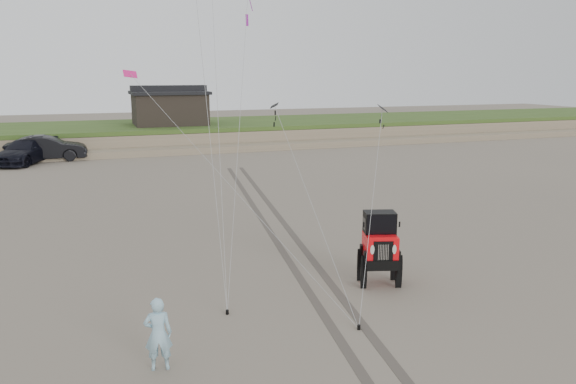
# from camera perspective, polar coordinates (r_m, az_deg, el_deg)

# --- Properties ---
(ground) EXTENTS (160.00, 160.00, 0.00)m
(ground) POSITION_cam_1_polar(r_m,az_deg,el_deg) (14.79, 1.75, -12.39)
(ground) COLOR #6B6054
(ground) RESTS_ON ground
(dune_ridge) EXTENTS (160.00, 14.25, 1.73)m
(dune_ridge) POSITION_cam_1_polar(r_m,az_deg,el_deg) (50.53, -14.17, 5.63)
(dune_ridge) COLOR #7A6B54
(dune_ridge) RESTS_ON ground
(cabin) EXTENTS (6.40, 5.40, 3.35)m
(cabin) POSITION_cam_1_polar(r_m,az_deg,el_deg) (50.08, -11.95, 8.46)
(cabin) COLOR black
(cabin) RESTS_ON dune_ridge
(truck_b) EXTENTS (5.46, 2.03, 1.78)m
(truck_b) POSITION_cam_1_polar(r_m,az_deg,el_deg) (43.32, -23.32, 4.11)
(truck_b) COLOR black
(truck_b) RESTS_ON ground
(truck_c) EXTENTS (4.47, 6.16, 1.66)m
(truck_c) POSITION_cam_1_polar(r_m,az_deg,el_deg) (42.69, -25.10, 3.76)
(truck_c) COLOR black
(truck_c) RESTS_ON ground
(jeep) EXTENTS (3.29, 5.03, 1.73)m
(jeep) POSITION_cam_1_polar(r_m,az_deg,el_deg) (16.69, 9.29, -6.46)
(jeep) COLOR #FF0B12
(jeep) RESTS_ON ground
(man) EXTENTS (0.63, 0.46, 1.60)m
(man) POSITION_cam_1_polar(r_m,az_deg,el_deg) (12.31, -13.05, -13.86)
(man) COLOR #8AB9D5
(man) RESTS_ON ground
(stake_main) EXTENTS (0.08, 0.08, 0.12)m
(stake_main) POSITION_cam_1_polar(r_m,az_deg,el_deg) (14.89, -6.19, -12.03)
(stake_main) COLOR black
(stake_main) RESTS_ON ground
(stake_aux) EXTENTS (0.08, 0.08, 0.12)m
(stake_aux) POSITION_cam_1_polar(r_m,az_deg,el_deg) (14.11, 7.21, -13.48)
(stake_aux) COLOR black
(stake_aux) RESTS_ON ground
(tire_tracks) EXTENTS (5.22, 29.74, 0.01)m
(tire_tracks) POSITION_cam_1_polar(r_m,az_deg,el_deg) (22.51, -1.02, -3.73)
(tire_tracks) COLOR #4C443D
(tire_tracks) RESTS_ON ground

